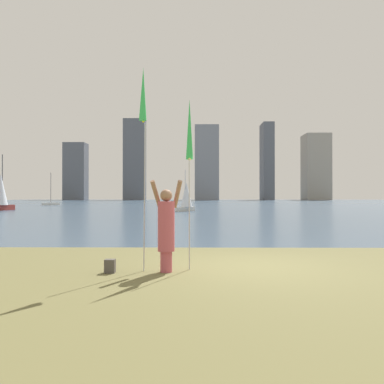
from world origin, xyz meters
The scene contains 14 objects.
ground centered at (0.00, 50.95, -0.06)m, with size 120.00×138.00×0.12m.
person centered at (-1.90, -0.61, 0.96)m, with size 0.72×0.53×1.95m.
kite_flag_left centered at (-2.39, -0.66, 3.64)m, with size 0.16×0.49×4.34m.
kite_flag_right centered at (-1.42, -0.26, 3.01)m, with size 0.16×0.37×3.76m.
bag centered at (-3.08, -0.71, 0.14)m, with size 0.21×0.17×0.28m.
sailboat_0 centered at (-21.80, 31.18, 1.94)m, with size 1.80×2.93×5.90m.
sailboat_1 centered at (-29.88, 46.70, 2.37)m, with size 1.57×2.98×5.99m.
sailboat_2 centered at (-2.24, 29.15, 1.49)m, with size 1.93×2.06×4.08m.
sailboat_4 centered at (-23.93, 50.50, 0.34)m, with size 2.34×2.10×5.08m.
skyline_tower_0 centered at (-38.49, 108.73, 8.79)m, with size 6.58×5.16×17.58m.
skyline_tower_1 centered at (-20.13, 108.27, 12.38)m, with size 6.49×4.91×24.75m.
skyline_tower_2 centered at (1.96, 106.93, 11.29)m, with size 7.22×5.33×22.57m.
skyline_tower_3 centered at (20.95, 110.99, 11.96)m, with size 3.35×7.80×23.92m.
skyline_tower_4 centered at (36.31, 111.11, 10.24)m, with size 7.51×7.88×20.49m.
Camera 1 is at (-1.27, -8.70, 1.64)m, focal length 35.72 mm.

